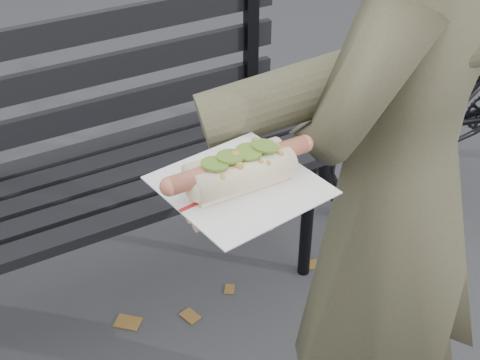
% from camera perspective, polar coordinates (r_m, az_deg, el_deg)
% --- Properties ---
extents(park_bench, '(1.50, 0.44, 0.88)m').
position_cam_1_polar(park_bench, '(1.90, -15.20, 1.37)').
color(park_bench, black).
rests_on(park_bench, ground).
extents(person, '(0.67, 0.55, 1.59)m').
position_cam_1_polar(person, '(1.30, 13.12, -1.07)').
color(person, '#44432D').
rests_on(person, ground).
extents(held_hotdog, '(0.63, 0.32, 0.20)m').
position_cam_1_polar(held_hotdog, '(1.00, 7.74, 6.83)').
color(held_hotdog, '#44432D').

